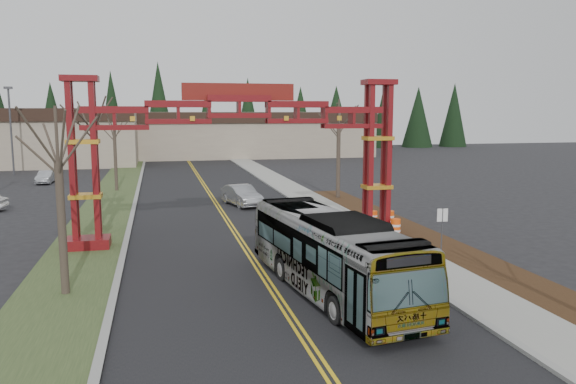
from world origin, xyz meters
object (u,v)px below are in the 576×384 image
object	(u,v)px
parked_car_far_a	(46,177)
bare_tree_median_far	(114,130)
barrel_mid	(390,219)
barrel_north	(374,218)
transit_bus	(331,254)
street_sign	(442,222)
retail_building_east	(246,133)
bare_tree_median_mid	(93,127)
bare_tree_median_near	(58,162)
bare_tree_right_far	(339,126)
silver_sedan	(242,195)
barrel_south	(396,228)
gateway_arch	(239,133)
light_pole_far	(11,124)

from	to	relation	value
parked_car_far_a	bare_tree_median_far	xyz separation A→B (m)	(7.22, -7.43, 4.81)
bare_tree_median_far	barrel_mid	xyz separation A→B (m)	(17.62, -20.25, -4.94)
bare_tree_median_far	barrel_north	world-z (taller)	bare_tree_median_far
transit_bus	street_sign	bearing A→B (deg)	24.16
retail_building_east	bare_tree_median_mid	world-z (taller)	bare_tree_median_mid
transit_bus	street_sign	world-z (taller)	transit_bus
retail_building_east	transit_bus	distance (m)	72.19
bare_tree_median_near	bare_tree_right_far	world-z (taller)	bare_tree_right_far
silver_sedan	street_sign	xyz separation A→B (m)	(7.47, -17.10, 0.92)
bare_tree_median_mid	barrel_south	xyz separation A→B (m)	(16.79, -5.96, -5.69)
gateway_arch	barrel_south	world-z (taller)	gateway_arch
barrel_north	bare_tree_median_mid	bearing A→B (deg)	171.88
bare_tree_median_mid	light_pole_far	xyz separation A→B (m)	(-12.26, 33.54, -0.52)
transit_bus	bare_tree_right_far	xyz separation A→B (m)	(7.84, 22.98, 4.31)
gateway_arch	street_sign	world-z (taller)	gateway_arch
light_pole_far	silver_sedan	bearing A→B (deg)	-50.54
retail_building_east	silver_sedan	xyz separation A→B (m)	(-8.18, -50.27, -2.73)
bare_tree_median_near	bare_tree_median_mid	world-z (taller)	bare_tree_median_mid
transit_bus	bare_tree_median_far	bearing A→B (deg)	100.37
bare_tree_right_far	silver_sedan	bearing A→B (deg)	-169.52
bare_tree_median_mid	light_pole_far	world-z (taller)	light_pole_far
silver_sedan	street_sign	bearing A→B (deg)	-80.98
transit_bus	street_sign	size ratio (longest dim) A/B	4.88
gateway_arch	bare_tree_median_near	size ratio (longest dim) A/B	2.48
bare_tree_median_near	bare_tree_median_mid	size ratio (longest dim) A/B	0.87
bare_tree_median_mid	barrel_south	bearing A→B (deg)	-19.55
bare_tree_median_far	barrel_mid	size ratio (longest dim) A/B	7.40
street_sign	barrel_mid	bearing A→B (deg)	87.33
silver_sedan	street_sign	world-z (taller)	street_sign
bare_tree_right_far	barrel_mid	world-z (taller)	bare_tree_right_far
silver_sedan	bare_tree_median_far	xyz separation A→B (m)	(-9.82, 10.30, 4.66)
bare_tree_median_near	bare_tree_median_far	world-z (taller)	bare_tree_median_far
bare_tree_median_mid	street_sign	xyz separation A→B (m)	(17.29, -10.37, -4.51)
gateway_arch	bare_tree_right_far	bearing A→B (deg)	52.85
bare_tree_median_near	bare_tree_median_far	bearing A→B (deg)	90.00
parked_car_far_a	bare_tree_median_near	distance (m)	38.02
light_pole_far	bare_tree_median_far	bearing A→B (deg)	-53.42
transit_bus	silver_sedan	bearing A→B (deg)	83.55
retail_building_east	bare_tree_median_far	world-z (taller)	bare_tree_median_far
silver_sedan	barrel_north	xyz separation A→B (m)	(7.06, -9.13, -0.34)
bare_tree_median_mid	light_pole_far	distance (m)	35.72
silver_sedan	bare_tree_median_near	xyz separation A→B (m)	(-9.82, -19.31, 4.43)
transit_bus	light_pole_far	bearing A→B (deg)	107.55
bare_tree_median_far	barrel_mid	world-z (taller)	bare_tree_median_far
light_pole_far	barrel_mid	distance (m)	47.67
retail_building_east	silver_sedan	world-z (taller)	retail_building_east
silver_sedan	barrel_north	distance (m)	11.54
bare_tree_median_far	bare_tree_median_mid	bearing A→B (deg)	-90.00
light_pole_far	barrel_south	xyz separation A→B (m)	(29.05, -39.51, -5.17)
silver_sedan	bare_tree_right_far	xyz separation A→B (m)	(8.18, 1.51, 5.13)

